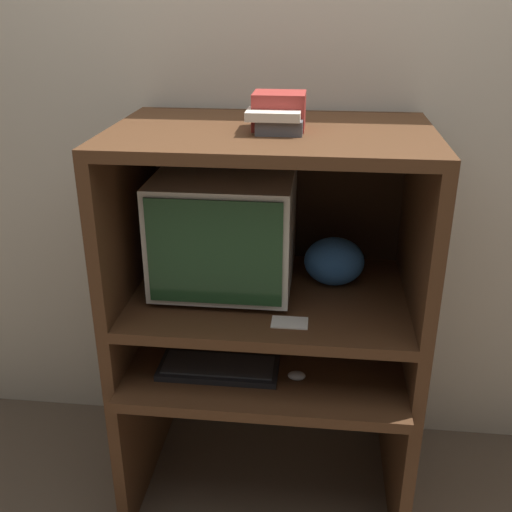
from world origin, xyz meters
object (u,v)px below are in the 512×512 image
(crt_monitor, at_px, (226,228))
(mouse, at_px, (297,376))
(keyboard, at_px, (219,367))
(storage_box, at_px, (279,111))
(snack_bag, at_px, (334,261))
(book_stack, at_px, (277,121))

(crt_monitor, xyz_separation_m, mouse, (0.26, -0.25, -0.40))
(keyboard, bearing_deg, storage_box, 44.26)
(crt_monitor, distance_m, snack_bag, 0.39)
(book_stack, distance_m, storage_box, 0.07)
(keyboard, xyz_separation_m, storage_box, (0.17, 0.17, 0.81))
(crt_monitor, relative_size, book_stack, 2.86)
(snack_bag, height_order, book_stack, book_stack)
(crt_monitor, bearing_deg, snack_bag, 4.58)
(snack_bag, bearing_deg, crt_monitor, -175.42)
(crt_monitor, bearing_deg, book_stack, -34.89)
(keyboard, xyz_separation_m, book_stack, (0.17, 0.10, 0.79))
(keyboard, bearing_deg, crt_monitor, 90.80)
(crt_monitor, distance_m, mouse, 0.54)
(storage_box, bearing_deg, snack_bag, 24.40)
(keyboard, bearing_deg, mouse, -4.11)
(storage_box, bearing_deg, crt_monitor, 162.20)
(crt_monitor, height_order, book_stack, book_stack)
(snack_bag, bearing_deg, mouse, -111.38)
(crt_monitor, xyz_separation_m, keyboard, (0.00, -0.23, -0.41))
(crt_monitor, distance_m, keyboard, 0.46)
(keyboard, xyz_separation_m, mouse, (0.26, -0.02, 0.00))
(crt_monitor, bearing_deg, mouse, -43.29)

